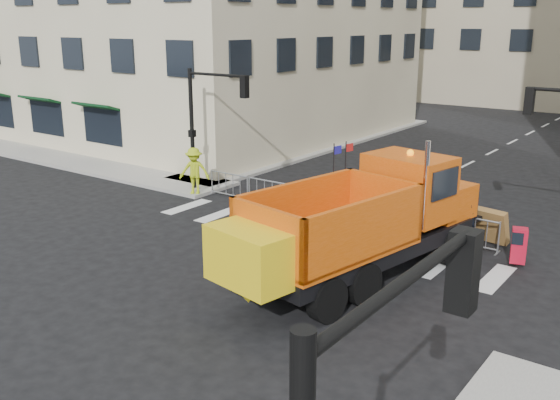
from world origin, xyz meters
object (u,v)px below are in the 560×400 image
Objects in this scene: plow_truck at (360,221)px; worker at (194,171)px; cop_c at (416,214)px; newspaper_box at (519,245)px; cop_b at (425,215)px; cop_a at (466,228)px.

worker is (-10.15, 3.81, -0.67)m from plow_truck.
newspaper_box is (3.50, -0.17, -0.31)m from cop_c.
plow_truck is at bearing 40.78° from cop_c.
worker is at bearing 13.42° from cop_b.
newspaper_box is at bearing -170.75° from cop_b.
cop_b is 1.03× the size of cop_c.
plow_truck is 5.29m from newspaper_box.
worker reaches higher than cop_b.
newspaper_box is at bearing -31.48° from plow_truck.
worker reaches higher than cop_c.
plow_truck reaches higher than cop_a.
cop_a is 1.76m from cop_c.
cop_b is at bearing 159.44° from newspaper_box.
worker is (-10.11, -0.20, 0.15)m from cop_c.
cop_c is 3.52m from newspaper_box.
plow_truck is 4.10m from cop_c.
cop_c is (-0.04, 4.01, -0.82)m from plow_truck.
plow_truck is at bearing -51.65° from worker.
cop_a is 1.61× the size of newspaper_box.
newspaper_box is (13.61, 0.03, -0.45)m from worker.
worker is 13.62m from newspaper_box.
cop_a is at bearing 156.95° from newspaper_box.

